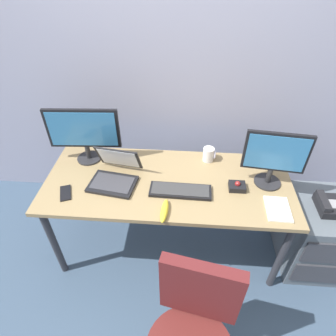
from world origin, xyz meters
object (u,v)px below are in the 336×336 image
at_px(laptop, 115,174).
at_px(coffee_mug, 209,154).
at_px(keyboard, 180,191).
at_px(cell_phone, 66,193).
at_px(monitor_main, 83,132).
at_px(banana, 165,211).
at_px(monitor_side, 275,156).
at_px(trackball_mouse, 237,186).
at_px(paper_notepad, 278,209).
at_px(file_cabinet, 314,234).
at_px(desk_phone, 329,205).

distance_m(laptop, coffee_mug, 0.71).
bearing_deg(keyboard, cell_phone, -174.62).
height_order(monitor_main, keyboard, monitor_main).
relative_size(coffee_mug, banana, 0.56).
distance_m(monitor_side, trackball_mouse, 0.31).
height_order(monitor_side, paper_notepad, monitor_side).
bearing_deg(banana, paper_notepad, 6.45).
bearing_deg(paper_notepad, monitor_side, 94.44).
bearing_deg(laptop, trackball_mouse, -1.94).
xyz_separation_m(keyboard, laptop, (-0.46, 0.09, 0.04)).
xyz_separation_m(laptop, trackball_mouse, (0.84, -0.03, -0.03)).
relative_size(coffee_mug, cell_phone, 0.75).
distance_m(monitor_side, laptop, 1.07).
bearing_deg(monitor_main, cell_phone, -97.54).
distance_m(trackball_mouse, coffee_mug, 0.35).
relative_size(laptop, trackball_mouse, 3.25).
xyz_separation_m(laptop, paper_notepad, (1.07, -0.20, -0.05)).
distance_m(file_cabinet, trackball_mouse, 0.78).
height_order(coffee_mug, paper_notepad, coffee_mug).
xyz_separation_m(file_cabinet, cell_phone, (-1.78, -0.13, 0.43)).
distance_m(monitor_side, cell_phone, 1.39).
bearing_deg(laptop, keyboard, -10.99).
bearing_deg(keyboard, desk_phone, 2.33).
bearing_deg(coffee_mug, banana, -117.45).
xyz_separation_m(keyboard, cell_phone, (-0.76, -0.07, -0.01)).
relative_size(desk_phone, monitor_main, 0.39).
height_order(trackball_mouse, coffee_mug, coffee_mug).
relative_size(file_cabinet, banana, 3.15).
distance_m(keyboard, coffee_mug, 0.41).
relative_size(laptop, cell_phone, 2.51).
bearing_deg(cell_phone, monitor_side, -11.63).
bearing_deg(coffee_mug, paper_notepad, -48.50).
height_order(monitor_main, trackball_mouse, monitor_main).
xyz_separation_m(monitor_main, trackball_mouse, (1.09, -0.25, -0.22)).
relative_size(monitor_side, laptop, 1.13).
bearing_deg(laptop, cell_phone, -152.10).
distance_m(file_cabinet, cell_phone, 1.84).
bearing_deg(monitor_main, keyboard, -23.54).
bearing_deg(coffee_mug, file_cabinet, -20.22).
bearing_deg(trackball_mouse, paper_notepad, -35.86).
xyz_separation_m(monitor_main, keyboard, (0.71, -0.31, -0.23)).
height_order(trackball_mouse, paper_notepad, trackball_mouse).
height_order(file_cabinet, cell_phone, cell_phone).
bearing_deg(cell_phone, trackball_mouse, -13.77).
xyz_separation_m(monitor_side, laptop, (-1.05, -0.05, -0.18)).
height_order(monitor_side, cell_phone, monitor_side).
bearing_deg(monitor_side, monitor_main, 172.49).
relative_size(trackball_mouse, cell_phone, 0.77).
bearing_deg(keyboard, monitor_side, 12.96).
bearing_deg(banana, monitor_side, 25.51).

